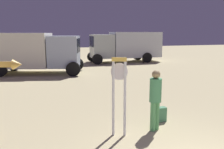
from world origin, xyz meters
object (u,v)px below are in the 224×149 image
object	(u,v)px
arrow_sign	(0,83)
backpack	(161,114)
person_near_clock	(155,97)
box_truck_near	(30,51)
box_truck_far	(127,45)
standing_clock	(119,88)

from	to	relation	value
arrow_sign	backpack	bearing A→B (deg)	-1.58
person_near_clock	box_truck_near	bearing A→B (deg)	107.28
person_near_clock	backpack	world-z (taller)	person_near_clock
person_near_clock	box_truck_far	world-z (taller)	box_truck_far
standing_clock	box_truck_near	distance (m)	11.31
person_near_clock	box_truck_far	distance (m)	15.87
standing_clock	arrow_sign	size ratio (longest dim) A/B	0.95
box_truck_far	arrow_sign	bearing A→B (deg)	-122.11
box_truck_near	box_truck_far	xyz separation A→B (m)	(8.48, 3.99, 0.03)
box_truck_near	arrow_sign	bearing A→B (deg)	-92.95
person_near_clock	box_truck_near	xyz separation A→B (m)	(-3.44, 11.05, 0.56)
arrow_sign	box_truck_near	xyz separation A→B (m)	(0.53, 10.37, 0.02)
standing_clock	person_near_clock	world-z (taller)	standing_clock
standing_clock	backpack	size ratio (longest dim) A/B	4.69
box_truck_near	standing_clock	bearing A→B (deg)	-77.90
arrow_sign	box_truck_far	xyz separation A→B (m)	(9.01, 14.36, 0.05)
box_truck_near	person_near_clock	bearing A→B (deg)	-72.72
standing_clock	person_near_clock	size ratio (longest dim) A/B	1.22
person_near_clock	box_truck_near	distance (m)	11.58
standing_clock	person_near_clock	bearing A→B (deg)	0.39
box_truck_near	backpack	bearing A→B (deg)	-69.29
person_near_clock	backpack	size ratio (longest dim) A/B	3.84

